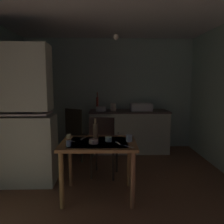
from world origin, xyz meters
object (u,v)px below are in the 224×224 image
object	(u,v)px
hutch_cabinet	(19,120)
glass_bottle	(95,130)
serving_bowl_wide	(94,141)
chair_by_counter	(78,133)
sink_basin	(141,107)
hand_pump	(97,103)
chair_far_side	(103,146)
dining_table	(98,150)
mixing_bowl_counter	(101,109)
mug_tall	(129,138)

from	to	relation	value
hutch_cabinet	glass_bottle	size ratio (longest dim) A/B	7.21
glass_bottle	serving_bowl_wide	bearing A→B (deg)	-92.84
chair_by_counter	serving_bowl_wide	size ratio (longest dim) A/B	8.53
sink_basin	glass_bottle	world-z (taller)	sink_basin
chair_by_counter	glass_bottle	bearing A→B (deg)	-72.35
hand_pump	chair_by_counter	distance (m)	0.86
hand_pump	chair_far_side	bearing A→B (deg)	-84.41
dining_table	chair_by_counter	world-z (taller)	chair_by_counter
mixing_bowl_counter	dining_table	world-z (taller)	mixing_bowl_counter
hand_pump	serving_bowl_wide	world-z (taller)	hand_pump
serving_bowl_wide	hand_pump	bearing A→B (deg)	90.66
sink_basin	mixing_bowl_counter	distance (m)	0.85
chair_by_counter	glass_bottle	world-z (taller)	glass_bottle
mixing_bowl_counter	glass_bottle	size ratio (longest dim) A/B	0.76
sink_basin	mixing_bowl_counter	xyz separation A→B (m)	(-0.85, -0.05, -0.03)
dining_table	glass_bottle	size ratio (longest dim) A/B	3.50
chair_far_side	chair_by_counter	size ratio (longest dim) A/B	0.98
hutch_cabinet	mixing_bowl_counter	xyz separation A→B (m)	(1.14, 1.46, -0.01)
chair_far_side	serving_bowl_wide	size ratio (longest dim) A/B	8.34
chair_far_side	glass_bottle	bearing A→B (deg)	-103.93
hand_pump	glass_bottle	size ratio (longest dim) A/B	1.41
hutch_cabinet	hand_pump	bearing A→B (deg)	55.69
hutch_cabinet	mug_tall	world-z (taller)	hutch_cabinet
serving_bowl_wide	mug_tall	distance (m)	0.46
mug_tall	chair_far_side	bearing A→B (deg)	120.67
dining_table	mug_tall	world-z (taller)	mug_tall
dining_table	chair_by_counter	size ratio (longest dim) A/B	0.98
dining_table	mug_tall	xyz separation A→B (m)	(0.39, 0.02, 0.15)
sink_basin	mug_tall	size ratio (longest dim) A/B	5.09
sink_basin	serving_bowl_wide	xyz separation A→B (m)	(-0.90, -2.00, -0.21)
sink_basin	hutch_cabinet	bearing A→B (deg)	-142.71
dining_table	chair_far_side	bearing A→B (deg)	84.42
hutch_cabinet	serving_bowl_wide	distance (m)	1.21
mixing_bowl_counter	dining_table	distance (m)	1.91
hutch_cabinet	glass_bottle	world-z (taller)	hutch_cabinet
hand_pump	serving_bowl_wide	distance (m)	2.07
dining_table	mixing_bowl_counter	bearing A→B (deg)	90.04
hutch_cabinet	sink_basin	distance (m)	2.50
hutch_cabinet	sink_basin	world-z (taller)	hutch_cabinet
hutch_cabinet	chair_far_side	distance (m)	1.28
hutch_cabinet	glass_bottle	xyz separation A→B (m)	(1.10, -0.25, -0.10)
sink_basin	mixing_bowl_counter	world-z (taller)	sink_basin
glass_bottle	hand_pump	bearing A→B (deg)	91.13
hand_pump	mixing_bowl_counter	world-z (taller)	hand_pump
hutch_cabinet	chair_far_side	bearing A→B (deg)	7.61
mixing_bowl_counter	chair_far_side	size ratio (longest dim) A/B	0.22
chair_far_side	sink_basin	bearing A→B (deg)	59.80
mug_tall	glass_bottle	xyz separation A→B (m)	(-0.44, 0.16, 0.07)
sink_basin	chair_by_counter	distance (m)	1.45
chair_by_counter	glass_bottle	size ratio (longest dim) A/B	3.57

